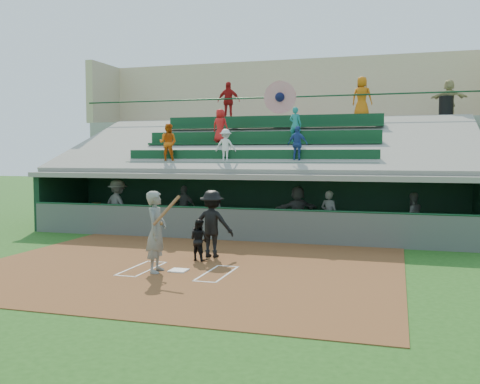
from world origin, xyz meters
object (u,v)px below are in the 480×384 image
(catcher, at_px, (199,240))
(water_cooler, at_px, (96,208))
(batter_at_plate, at_px, (156,231))
(trash_bin, at_px, (446,107))
(white_table, at_px, (98,220))
(home_plate, at_px, (179,270))

(catcher, xyz_separation_m, water_cooler, (-6.21, 4.87, 0.25))
(batter_at_plate, bearing_deg, catcher, 73.88)
(batter_at_plate, relative_size, trash_bin, 2.26)
(batter_at_plate, distance_m, water_cooler, 8.70)
(catcher, bearing_deg, white_table, -18.67)
(home_plate, xyz_separation_m, water_cooler, (-6.20, 6.29, 0.81))
(batter_at_plate, relative_size, white_table, 2.88)
(home_plate, xyz_separation_m, batter_at_plate, (-0.48, -0.26, 1.01))
(batter_at_plate, distance_m, white_table, 8.76)
(batter_at_plate, height_order, white_table, batter_at_plate)
(water_cooler, xyz_separation_m, trash_bin, (13.44, 6.45, 4.20))
(catcher, height_order, trash_bin, trash_bin)
(home_plate, distance_m, trash_bin, 15.48)
(home_plate, bearing_deg, white_table, 134.12)
(batter_at_plate, bearing_deg, trash_bin, 59.31)
(catcher, height_order, white_table, catcher)
(water_cooler, height_order, trash_bin, trash_bin)
(home_plate, relative_size, batter_at_plate, 0.21)
(home_plate, relative_size, white_table, 0.61)
(batter_at_plate, height_order, trash_bin, trash_bin)
(home_plate, distance_m, catcher, 1.53)
(white_table, xyz_separation_m, water_cooler, (-0.04, -0.07, 0.50))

